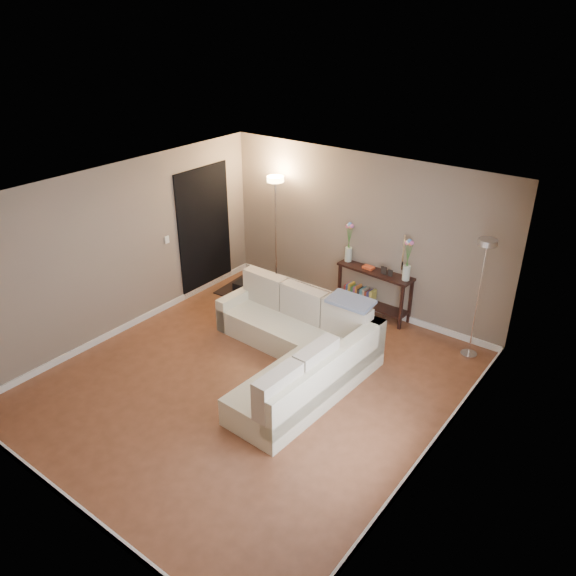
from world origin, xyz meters
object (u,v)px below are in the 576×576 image
Objects in this scene: sectional_sofa at (298,346)px; console_table at (370,288)px; floor_lamp_unlit at (482,276)px; floor_lamp_lit at (276,210)px.

sectional_sofa is 1.97m from console_table.
sectional_sofa is 1.40× the size of floor_lamp_unlit.
console_table is 0.64× the size of floor_lamp_lit.
console_table is 0.72× the size of floor_lamp_unlit.
console_table is at bearing 4.12° from floor_lamp_lit.
sectional_sofa is at bearing -136.93° from floor_lamp_unlit.
sectional_sofa is 1.25× the size of floor_lamp_lit.
floor_lamp_unlit reaches higher than console_table.
console_table is at bearing 89.25° from sectional_sofa.
floor_lamp_lit reaches higher than floor_lamp_unlit.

